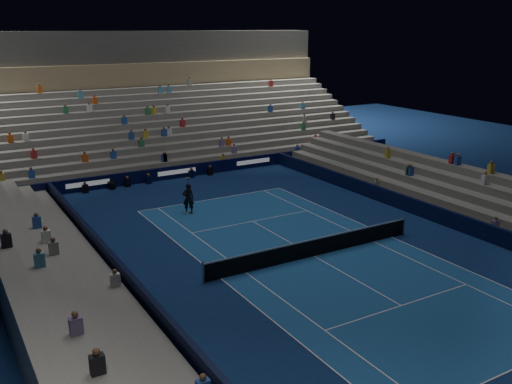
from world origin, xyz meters
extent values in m
plane|color=navy|center=(0.00, 0.00, 0.00)|extent=(90.00, 90.00, 0.00)
cube|color=#1B5195|center=(0.00, 0.00, 0.01)|extent=(10.97, 23.77, 0.01)
cube|color=black|center=(0.00, 18.50, 0.50)|extent=(44.00, 0.25, 1.00)
cube|color=black|center=(9.70, 0.00, 0.50)|extent=(0.25, 37.00, 1.00)
cube|color=black|center=(-9.70, 0.00, 0.50)|extent=(0.25, 37.00, 1.00)
cube|color=slate|center=(0.00, 19.50, 0.25)|extent=(44.00, 1.00, 0.50)
cube|color=slate|center=(0.00, 20.50, 0.50)|extent=(44.00, 1.00, 1.00)
cube|color=slate|center=(0.00, 21.50, 0.75)|extent=(44.00, 1.00, 1.50)
cube|color=slate|center=(0.00, 22.50, 1.00)|extent=(44.00, 1.00, 2.00)
cube|color=slate|center=(0.00, 23.50, 1.25)|extent=(44.00, 1.00, 2.50)
cube|color=slate|center=(0.00, 24.50, 1.50)|extent=(44.00, 1.00, 3.00)
cube|color=slate|center=(0.00, 25.50, 1.75)|extent=(44.00, 1.00, 3.50)
cube|color=slate|center=(0.00, 26.50, 2.00)|extent=(44.00, 1.00, 4.00)
cube|color=slate|center=(0.00, 27.50, 2.25)|extent=(44.00, 1.00, 4.50)
cube|color=slate|center=(0.00, 28.50, 2.50)|extent=(44.00, 1.00, 5.00)
cube|color=slate|center=(0.00, 29.50, 2.75)|extent=(44.00, 1.00, 5.50)
cube|color=slate|center=(0.00, 30.50, 3.00)|extent=(44.00, 1.00, 6.00)
cube|color=#9D8861|center=(0.00, 31.60, 7.10)|extent=(44.00, 0.60, 2.20)
cube|color=#454542|center=(0.00, 33.00, 9.70)|extent=(44.00, 2.40, 3.00)
cube|color=slate|center=(10.50, 0.00, 0.25)|extent=(1.00, 37.00, 0.50)
cube|color=slate|center=(11.50, 0.00, 0.50)|extent=(1.00, 37.00, 1.00)
cube|color=slate|center=(12.50, 0.00, 0.75)|extent=(1.00, 37.00, 1.50)
cube|color=slate|center=(13.50, 0.00, 1.00)|extent=(1.00, 37.00, 2.00)
cube|color=slate|center=(14.50, 0.00, 1.25)|extent=(1.00, 37.00, 2.50)
cube|color=slate|center=(-10.50, 0.00, 0.25)|extent=(1.00, 37.00, 0.50)
cube|color=slate|center=(-11.50, 0.00, 0.50)|extent=(1.00, 37.00, 1.00)
cube|color=slate|center=(-12.50, 0.00, 0.75)|extent=(1.00, 37.00, 1.50)
cube|color=slate|center=(-13.50, 0.00, 1.00)|extent=(1.00, 37.00, 2.00)
cube|color=slate|center=(-14.50, 0.00, 1.25)|extent=(1.00, 37.00, 2.50)
cylinder|color=#B2B2B7|center=(-6.40, 0.00, 0.55)|extent=(0.10, 0.10, 1.10)
cylinder|color=#B2B2B7|center=(6.40, 0.00, 0.55)|extent=(0.10, 0.10, 1.10)
cube|color=black|center=(0.00, 0.00, 0.45)|extent=(12.80, 0.03, 0.90)
cube|color=white|center=(0.00, 0.00, 0.94)|extent=(12.80, 0.04, 0.08)
imported|color=black|center=(-2.76, 9.87, 1.00)|extent=(0.84, 0.68, 1.99)
cube|color=black|center=(-5.36, 18.02, 0.27)|extent=(0.52, 0.59, 0.55)
cylinder|color=black|center=(-5.36, 17.59, 0.44)|extent=(0.24, 0.38, 0.16)
camera|label=1|loc=(-16.60, -22.24, 11.59)|focal=39.72mm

